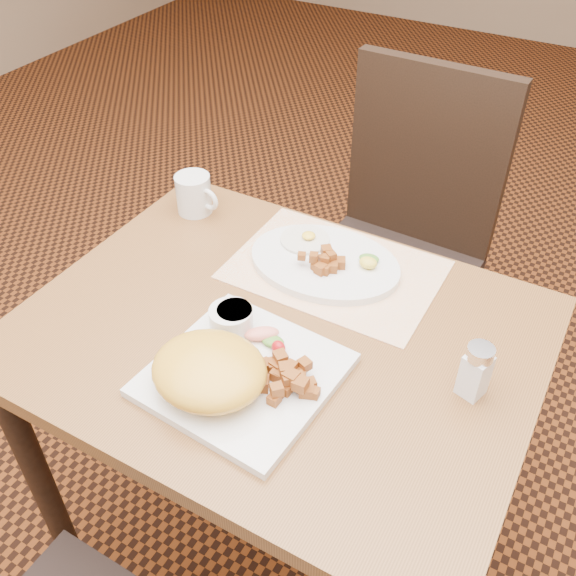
# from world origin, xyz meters

# --- Properties ---
(ground) EXTENTS (8.00, 8.00, 0.00)m
(ground) POSITION_xyz_m (0.00, 0.00, 0.00)
(ground) COLOR black
(ground) RESTS_ON ground
(table) EXTENTS (0.90, 0.70, 0.75)m
(table) POSITION_xyz_m (0.00, 0.00, 0.64)
(table) COLOR brown
(table) RESTS_ON ground
(chair_far) EXTENTS (0.43, 0.44, 0.97)m
(chair_far) POSITION_xyz_m (-0.00, 0.67, 0.54)
(chair_far) COLOR black
(chair_far) RESTS_ON ground
(placemat) EXTENTS (0.40, 0.28, 0.00)m
(placemat) POSITION_xyz_m (0.02, 0.20, 0.75)
(placemat) COLOR white
(placemat) RESTS_ON table
(plate_square) EXTENTS (0.30, 0.30, 0.02)m
(plate_square) POSITION_xyz_m (0.01, -0.13, 0.76)
(plate_square) COLOR silver
(plate_square) RESTS_ON table
(plate_oval) EXTENTS (0.32, 0.24, 0.02)m
(plate_oval) POSITION_xyz_m (-0.01, 0.20, 0.76)
(plate_oval) COLOR silver
(plate_oval) RESTS_ON placemat
(hollandaise_mound) EXTENTS (0.19, 0.17, 0.07)m
(hollandaise_mound) POSITION_xyz_m (-0.02, -0.18, 0.80)
(hollandaise_mound) COLOR gold
(hollandaise_mound) RESTS_ON plate_square
(ramekin) EXTENTS (0.08, 0.08, 0.04)m
(ramekin) POSITION_xyz_m (-0.06, -0.05, 0.79)
(ramekin) COLOR silver
(ramekin) RESTS_ON plate_square
(garnish_sq) EXTENTS (0.09, 0.06, 0.03)m
(garnish_sq) POSITION_xyz_m (0.01, -0.05, 0.78)
(garnish_sq) COLOR #387223
(garnish_sq) RESTS_ON plate_square
(fried_egg) EXTENTS (0.10, 0.10, 0.02)m
(fried_egg) POSITION_xyz_m (-0.07, 0.24, 0.77)
(fried_egg) COLOR white
(fried_egg) RESTS_ON plate_oval
(garnish_ov) EXTENTS (0.05, 0.05, 0.02)m
(garnish_ov) POSITION_xyz_m (0.07, 0.23, 0.78)
(garnish_ov) COLOR #387223
(garnish_ov) RESTS_ON plate_oval
(salt_shaker) EXTENTS (0.05, 0.05, 0.10)m
(salt_shaker) POSITION_xyz_m (0.34, 0.03, 0.80)
(salt_shaker) COLOR white
(salt_shaker) RESTS_ON table
(coffee_mug) EXTENTS (0.11, 0.08, 0.09)m
(coffee_mug) POSITION_xyz_m (-0.35, 0.24, 0.79)
(coffee_mug) COLOR silver
(coffee_mug) RESTS_ON table
(home_fries_sq) EXTENTS (0.12, 0.10, 0.04)m
(home_fries_sq) POSITION_xyz_m (0.08, -0.11, 0.78)
(home_fries_sq) COLOR #974E18
(home_fries_sq) RESTS_ON plate_square
(home_fries_ov) EXTENTS (0.09, 0.06, 0.03)m
(home_fries_ov) POSITION_xyz_m (0.01, 0.18, 0.78)
(home_fries_ov) COLOR #974E18
(home_fries_ov) RESTS_ON plate_oval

